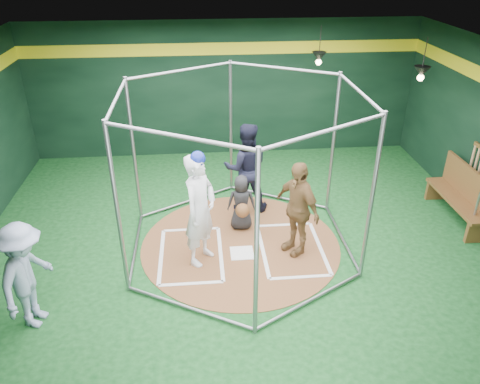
{
  "coord_description": "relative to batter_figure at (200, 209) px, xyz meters",
  "views": [
    {
      "loc": [
        -0.7,
        -7.42,
        5.17
      ],
      "look_at": [
        0.0,
        0.1,
        1.1
      ],
      "focal_mm": 35.0,
      "sensor_mm": 36.0,
      "label": 1
    }
  ],
  "objects": [
    {
      "name": "room_shell",
      "position": [
        0.74,
        0.42,
        0.68
      ],
      "size": [
        10.1,
        9.1,
        3.53
      ],
      "color": "#0D3C15",
      "rests_on": "ground"
    },
    {
      "name": "clay_disc",
      "position": [
        0.74,
        0.41,
        -1.07
      ],
      "size": [
        3.8,
        3.8,
        0.01
      ],
      "primitive_type": "cylinder",
      "color": "brown",
      "rests_on": "ground"
    },
    {
      "name": "home_plate",
      "position": [
        0.74,
        0.11,
        -1.05
      ],
      "size": [
        0.43,
        0.43,
        0.01
      ],
      "primitive_type": "cube",
      "color": "white",
      "rests_on": "clay_disc"
    },
    {
      "name": "batter_box_left",
      "position": [
        -0.21,
        0.16,
        -1.05
      ],
      "size": [
        1.17,
        1.77,
        0.01
      ],
      "color": "white",
      "rests_on": "clay_disc"
    },
    {
      "name": "batter_box_right",
      "position": [
        1.69,
        0.16,
        -1.05
      ],
      "size": [
        1.17,
        1.77,
        0.01
      ],
      "color": "white",
      "rests_on": "clay_disc"
    },
    {
      "name": "batting_cage",
      "position": [
        0.74,
        0.41,
        0.43
      ],
      "size": [
        4.05,
        4.67,
        3.0
      ],
      "color": "gray",
      "rests_on": "ground"
    },
    {
      "name": "pendant_lamp_near",
      "position": [
        2.94,
        4.01,
        1.67
      ],
      "size": [
        0.34,
        0.34,
        0.9
      ],
      "color": "black",
      "rests_on": "room_shell"
    },
    {
      "name": "pendant_lamp_far",
      "position": [
        4.74,
        2.41,
        1.67
      ],
      "size": [
        0.34,
        0.34,
        0.9
      ],
      "color": "black",
      "rests_on": "room_shell"
    },
    {
      "name": "batter_figure",
      "position": [
        0.0,
        0.0,
        0.0
      ],
      "size": [
        0.83,
        0.91,
        2.15
      ],
      "color": "white",
      "rests_on": "clay_disc"
    },
    {
      "name": "visitor_leopard",
      "position": [
        1.74,
        0.13,
        -0.15
      ],
      "size": [
        0.92,
        1.14,
        1.81
      ],
      "primitive_type": "imported",
      "rotation": [
        0.0,
        0.0,
        -1.04
      ],
      "color": "#A47A46",
      "rests_on": "clay_disc"
    },
    {
      "name": "catcher_figure",
      "position": [
        0.82,
        1.0,
        -0.49
      ],
      "size": [
        0.58,
        0.59,
        1.15
      ],
      "color": "black",
      "rests_on": "clay_disc"
    },
    {
      "name": "umpire",
      "position": [
        0.99,
        1.77,
        -0.09
      ],
      "size": [
        0.96,
        0.75,
        1.94
      ],
      "primitive_type": "imported",
      "rotation": [
        0.0,
        0.0,
        3.13
      ],
      "color": "black",
      "rests_on": "clay_disc"
    },
    {
      "name": "bystander_blue",
      "position": [
        -2.55,
        -1.34,
        -0.2
      ],
      "size": [
        0.88,
        1.24,
        1.74
      ],
      "primitive_type": "imported",
      "rotation": [
        0.0,
        0.0,
        1.34
      ],
      "color": "#8E9DBB",
      "rests_on": "ground"
    },
    {
      "name": "dugout_bench",
      "position": [
        5.38,
        0.95,
        -0.49
      ],
      "size": [
        0.45,
        1.94,
        1.13
      ],
      "color": "brown",
      "rests_on": "ground"
    }
  ]
}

